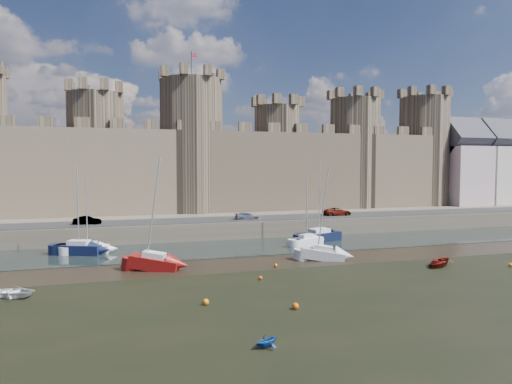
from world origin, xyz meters
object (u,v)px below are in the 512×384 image
Objects in this scene: car_1 at (87,221)px; sailboat_2 at (307,240)px; car_3 at (337,212)px; sailboat_1 at (79,248)px; sailboat_5 at (323,253)px; sailboat_0 at (87,248)px; car_2 at (247,216)px; sailboat_3 at (319,236)px; dinghy_1 at (266,341)px; sailboat_4 at (154,262)px.

car_1 is 0.38× the size of sailboat_2.
car_1 is 37.82m from car_3.
sailboat_1 is 1.13× the size of sailboat_2.
sailboat_5 is (26.45, -10.97, -0.09)m from sailboat_1.
sailboat_0 is 27.41m from sailboat_2.
car_2 is 0.33× the size of sailboat_3.
sailboat_5 is 6.73× the size of dinghy_1.
sailboat_1 is (-23.02, -8.05, -2.21)m from car_2.
sailboat_1 reaches higher than sailboat_2.
sailboat_3 is at bearing 22.55° from sailboat_1.
sailboat_0 is (0.49, -8.48, -2.37)m from car_1.
sailboat_0 is at bearing 145.44° from sailboat_4.
sailboat_2 is (-10.03, -11.12, -2.38)m from car_3.
sailboat_3 is at bearing 47.05° from sailboat_4.
dinghy_1 is (-10.38, -40.68, -2.64)m from car_2.
car_2 is 19.46m from sailboat_5.
sailboat_1 is 0.93× the size of sailboat_4.
sailboat_4 reaches higher than car_1.
sailboat_4 is 7.51× the size of dinghy_1.
sailboat_2 is at bearing 100.20° from sailboat_5.
sailboat_4 is (-20.30, -8.24, 0.05)m from sailboat_2.
sailboat_3 is (30.80, -8.14, -2.25)m from car_1.
sailboat_2 is at bearing -157.39° from sailboat_3.
sailboat_1 reaches higher than sailboat_0.
sailboat_2 is at bearing -0.22° from sailboat_0.
sailboat_1 is at bearing 179.37° from sailboat_5.
sailboat_2 is at bearing 17.20° from sailboat_1.
car_3 is 3.06× the size of dinghy_1.
dinghy_1 is at bearing -138.53° from sailboat_3.
sailboat_0 is 0.88× the size of sailboat_5.
dinghy_1 is at bearing -135.22° from sailboat_2.
sailboat_0 is at bearing 1.00° from dinghy_1.
sailboat_4 is at bearing -51.81° from sailboat_0.
car_2 is 11.77m from sailboat_2.
sailboat_0 reaches higher than dinghy_1.
car_1 is 43.07m from dinghy_1.
sailboat_5 is (-1.81, -8.73, -0.03)m from sailboat_2.
car_3 is 0.42× the size of sailboat_3.
sailboat_4 is (7.49, -19.07, -2.28)m from car_1.
dinghy_1 is at bearing -158.78° from car_1.
sailboat_2 is 0.82× the size of sailboat_4.
car_2 is at bearing 93.73° from car_3.
sailboat_1 is 0.95× the size of sailboat_3.
sailboat_4 reaches higher than sailboat_2.
sailboat_0 is (-37.34, -8.77, -2.42)m from car_3.
car_1 is at bearing 140.69° from sailboat_2.
sailboat_3 is at bearing -100.05° from car_1.
sailboat_4 is (-30.33, -19.36, -2.33)m from car_3.
sailboat_3 reaches higher than car_1.
sailboat_0 is at bearing 161.49° from sailboat_3.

